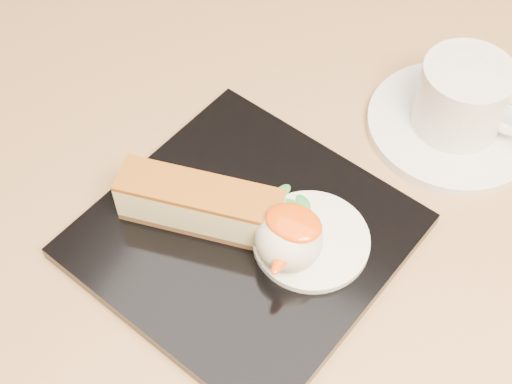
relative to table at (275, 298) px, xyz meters
The scene contains 9 objects.
table is the anchor object (origin of this frame).
dessert_plate 0.17m from the table, 105.29° to the right, with size 0.22×0.22×0.01m, color black.
cheesecake 0.20m from the table, 135.85° to the right, with size 0.13×0.06×0.04m.
cream_smear 0.18m from the table, 31.93° to the right, with size 0.09×0.09×0.01m, color white.
ice_cream_scoop 0.20m from the table, 56.68° to the right, with size 0.05×0.05×0.05m, color white.
mango_sauce 0.22m from the table, 53.66° to the right, with size 0.04×0.03×0.01m, color #FF5108.
mint_sprig 0.17m from the table, ahead, with size 0.04×0.03×0.00m.
saucer 0.24m from the table, 56.45° to the left, with size 0.15×0.15×0.01m, color white.
coffee_cup 0.27m from the table, 55.91° to the left, with size 0.10×0.08×0.06m.
Camera 1 is at (0.14, -0.30, 1.20)m, focal length 50.00 mm.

